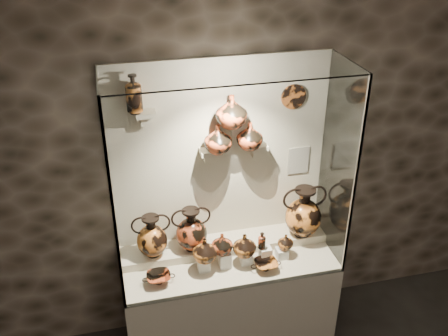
# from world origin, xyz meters

# --- Properties ---
(wall_back) EXTENTS (5.00, 0.02, 3.20)m
(wall_back) POSITION_xyz_m (0.00, 2.50, 1.60)
(wall_back) COLOR black
(wall_back) RESTS_ON ground
(plinth) EXTENTS (1.70, 0.60, 0.80)m
(plinth) POSITION_xyz_m (0.00, 2.18, 0.40)
(plinth) COLOR beige
(plinth) RESTS_ON floor
(front_tier) EXTENTS (1.68, 0.58, 0.03)m
(front_tier) POSITION_xyz_m (0.00, 2.18, 0.82)
(front_tier) COLOR beige
(front_tier) RESTS_ON plinth
(rear_tier) EXTENTS (1.70, 0.25, 0.10)m
(rear_tier) POSITION_xyz_m (0.00, 2.35, 0.85)
(rear_tier) COLOR beige
(rear_tier) RESTS_ON plinth
(back_panel) EXTENTS (1.70, 0.03, 1.60)m
(back_panel) POSITION_xyz_m (0.00, 2.50, 1.60)
(back_panel) COLOR beige
(back_panel) RESTS_ON plinth
(glass_front) EXTENTS (1.70, 0.01, 1.60)m
(glass_front) POSITION_xyz_m (0.00, 1.88, 1.60)
(glass_front) COLOR white
(glass_front) RESTS_ON plinth
(glass_left) EXTENTS (0.01, 0.60, 1.60)m
(glass_left) POSITION_xyz_m (-0.85, 2.18, 1.60)
(glass_left) COLOR white
(glass_left) RESTS_ON plinth
(glass_right) EXTENTS (0.01, 0.60, 1.60)m
(glass_right) POSITION_xyz_m (0.85, 2.18, 1.60)
(glass_right) COLOR white
(glass_right) RESTS_ON plinth
(glass_top) EXTENTS (1.70, 0.60, 0.01)m
(glass_top) POSITION_xyz_m (0.00, 2.18, 2.40)
(glass_top) COLOR white
(glass_top) RESTS_ON back_panel
(frame_post_left) EXTENTS (0.02, 0.02, 1.60)m
(frame_post_left) POSITION_xyz_m (-0.84, 1.89, 1.60)
(frame_post_left) COLOR gray
(frame_post_left) RESTS_ON plinth
(frame_post_right) EXTENTS (0.02, 0.02, 1.60)m
(frame_post_right) POSITION_xyz_m (0.84, 1.89, 1.60)
(frame_post_right) COLOR gray
(frame_post_right) RESTS_ON plinth
(pedestal_a) EXTENTS (0.09, 0.09, 0.10)m
(pedestal_a) POSITION_xyz_m (-0.22, 2.13, 0.88)
(pedestal_a) COLOR silver
(pedestal_a) RESTS_ON front_tier
(pedestal_b) EXTENTS (0.09, 0.09, 0.13)m
(pedestal_b) POSITION_xyz_m (-0.05, 2.13, 0.90)
(pedestal_b) COLOR silver
(pedestal_b) RESTS_ON front_tier
(pedestal_c) EXTENTS (0.09, 0.09, 0.09)m
(pedestal_c) POSITION_xyz_m (0.12, 2.13, 0.88)
(pedestal_c) COLOR silver
(pedestal_c) RESTS_ON front_tier
(pedestal_d) EXTENTS (0.09, 0.09, 0.12)m
(pedestal_d) POSITION_xyz_m (0.28, 2.13, 0.89)
(pedestal_d) COLOR silver
(pedestal_d) RESTS_ON front_tier
(pedestal_e) EXTENTS (0.09, 0.09, 0.08)m
(pedestal_e) POSITION_xyz_m (0.42, 2.13, 0.87)
(pedestal_e) COLOR silver
(pedestal_e) RESTS_ON front_tier
(bracket_ul) EXTENTS (0.14, 0.12, 0.04)m
(bracket_ul) POSITION_xyz_m (-0.55, 2.42, 2.05)
(bracket_ul) COLOR beige
(bracket_ul) RESTS_ON back_panel
(bracket_ca) EXTENTS (0.14, 0.12, 0.04)m
(bracket_ca) POSITION_xyz_m (-0.10, 2.42, 1.70)
(bracket_ca) COLOR beige
(bracket_ca) RESTS_ON back_panel
(bracket_cb) EXTENTS (0.10, 0.12, 0.04)m
(bracket_cb) POSITION_xyz_m (0.10, 2.42, 1.90)
(bracket_cb) COLOR beige
(bracket_cb) RESTS_ON back_panel
(bracket_cc) EXTENTS (0.14, 0.12, 0.04)m
(bracket_cc) POSITION_xyz_m (0.28, 2.42, 1.70)
(bracket_cc) COLOR beige
(bracket_cc) RESTS_ON back_panel
(amphora_left) EXTENTS (0.29, 0.29, 0.36)m
(amphora_left) POSITION_xyz_m (-0.59, 2.32, 1.08)
(amphora_left) COLOR orange
(amphora_left) RESTS_ON rear_tier
(amphora_mid) EXTENTS (0.36, 0.36, 0.37)m
(amphora_mid) POSITION_xyz_m (-0.27, 2.32, 1.09)
(amphora_mid) COLOR #BC4521
(amphora_mid) RESTS_ON rear_tier
(amphora_right) EXTENTS (0.45, 0.45, 0.44)m
(amphora_right) POSITION_xyz_m (0.65, 2.29, 1.12)
(amphora_right) COLOR orange
(amphora_right) RESTS_ON rear_tier
(jug_a) EXTENTS (0.23, 0.23, 0.20)m
(jug_a) POSITION_xyz_m (-0.21, 2.11, 1.03)
(jug_a) COLOR orange
(jug_a) RESTS_ON pedestal_a
(jug_b) EXTENTS (0.21, 0.21, 0.17)m
(jug_b) POSITION_xyz_m (-0.07, 2.14, 1.05)
(jug_b) COLOR #BC4521
(jug_b) RESTS_ON pedestal_b
(jug_c) EXTENTS (0.20, 0.20, 0.19)m
(jug_c) POSITION_xyz_m (0.10, 2.12, 1.02)
(jug_c) COLOR orange
(jug_c) RESTS_ON pedestal_c
(jug_e) EXTENTS (0.15, 0.15, 0.13)m
(jug_e) POSITION_xyz_m (0.45, 2.13, 0.98)
(jug_e) COLOR orange
(jug_e) RESTS_ON pedestal_e
(lekythos_small) EXTENTS (0.09, 0.09, 0.17)m
(lekythos_small) POSITION_xyz_m (0.25, 2.13, 1.03)
(lekythos_small) COLOR #BC4521
(lekythos_small) RESTS_ON pedestal_d
(kylix_left) EXTENTS (0.26, 0.23, 0.09)m
(kylix_left) POSITION_xyz_m (-0.58, 2.06, 0.88)
(kylix_left) COLOR #BC4521
(kylix_left) RESTS_ON front_tier
(kylix_right) EXTENTS (0.26, 0.23, 0.09)m
(kylix_right) POSITION_xyz_m (0.25, 2.02, 0.88)
(kylix_right) COLOR orange
(kylix_right) RESTS_ON front_tier
(lekythos_tall) EXTENTS (0.16, 0.16, 0.30)m
(lekythos_tall) POSITION_xyz_m (-0.62, 2.41, 2.22)
(lekythos_tall) COLOR orange
(lekythos_tall) RESTS_ON bracket_ul
(ovoid_vase_a) EXTENTS (0.23, 0.23, 0.22)m
(ovoid_vase_a) POSITION_xyz_m (-0.04, 2.37, 1.83)
(ovoid_vase_a) COLOR #BC4521
(ovoid_vase_a) RESTS_ON bracket_ca
(ovoid_vase_b) EXTENTS (0.28, 0.28, 0.24)m
(ovoid_vase_b) POSITION_xyz_m (0.05, 2.35, 2.04)
(ovoid_vase_b) COLOR #BC4521
(ovoid_vase_b) RESTS_ON bracket_cb
(ovoid_vase_c) EXTENTS (0.21, 0.21, 0.21)m
(ovoid_vase_c) POSITION_xyz_m (0.20, 2.37, 1.82)
(ovoid_vase_c) COLOR #BC4521
(ovoid_vase_c) RESTS_ON bracket_cc
(wall_plate) EXTENTS (0.19, 0.02, 0.19)m
(wall_plate) POSITION_xyz_m (0.56, 2.47, 2.06)
(wall_plate) COLOR #B85B24
(wall_plate) RESTS_ON back_panel
(info_placard) EXTENTS (0.18, 0.01, 0.23)m
(info_placard) POSITION_xyz_m (0.65, 2.47, 1.50)
(info_placard) COLOR beige
(info_placard) RESTS_ON back_panel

